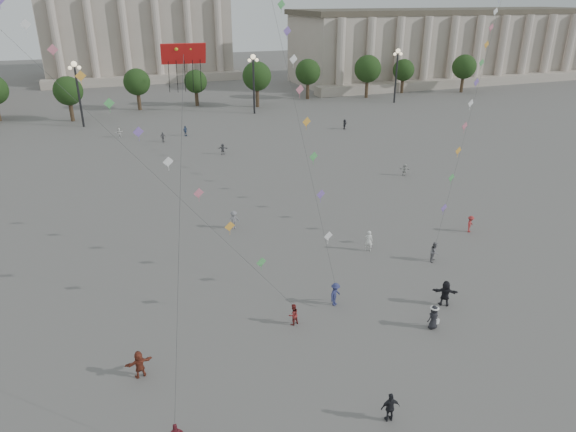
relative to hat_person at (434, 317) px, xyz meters
name	(u,v)px	position (x,y,z in m)	size (l,w,h in m)	color
ground	(356,363)	(-6.37, -1.38, -0.89)	(360.00, 360.00, 0.00)	#53514E
hall_east	(449,45)	(68.63, 92.51, 7.54)	(84.00, 26.22, 17.20)	#A29788
hall_central	(134,20)	(-6.37, 127.84, 13.34)	(48.30, 34.30, 35.50)	#A29788
tree_row	(164,82)	(-6.37, 76.62, 4.50)	(137.12, 5.12, 8.00)	#36271B
lamp_post_mid_west	(77,82)	(-21.37, 68.62, 6.46)	(2.00, 0.90, 10.65)	#262628
lamp_post_mid_east	(253,73)	(8.63, 68.62, 6.46)	(2.00, 0.90, 10.65)	#262628
lamp_post_far_east	(397,66)	(38.63, 68.62, 6.46)	(2.00, 0.90, 10.65)	#262628
person_crowd_0	(185,131)	(-6.40, 56.48, -0.09)	(0.93, 0.39, 1.59)	navy
person_crowd_3	(445,293)	(2.40, 2.06, 0.07)	(1.79, 0.57, 1.93)	black
person_crowd_4	(119,133)	(-16.17, 59.10, -0.14)	(1.38, 0.44, 1.49)	white
person_crowd_6	(234,220)	(-8.27, 19.90, 0.02)	(1.18, 0.68, 1.82)	slate
person_crowd_7	(405,170)	(15.33, 27.79, -0.14)	(1.38, 0.44, 1.49)	beige
person_crowd_8	(470,224)	(12.15, 11.55, -0.08)	(1.04, 0.60, 1.61)	#9F2B2B
person_crowd_9	(345,124)	(19.00, 51.78, -0.08)	(1.50, 0.48, 1.61)	black
person_crowd_12	(223,149)	(-3.33, 44.46, -0.12)	(1.43, 0.45, 1.54)	slate
person_crowd_13	(369,241)	(1.44, 11.48, 0.05)	(0.69, 0.45, 1.88)	white
person_crowd_16	(163,137)	(-10.21, 54.01, -0.13)	(0.89, 0.37, 1.52)	slate
tourist_1	(390,407)	(-6.87, -6.03, -0.02)	(1.01, 0.42, 1.73)	black
tourist_2	(139,364)	(-18.64, 1.94, -0.03)	(1.59, 0.51, 1.72)	brown
kite_flyer_0	(293,314)	(-8.52, 3.64, -0.12)	(0.74, 0.58, 1.53)	maroon
kite_flyer_1	(335,294)	(-4.88, 4.78, -0.01)	(1.13, 0.65, 1.76)	navy
kite_flyer_2	(435,252)	(5.63, 7.90, -0.04)	(0.83, 0.65, 1.70)	slate
hat_person	(434,317)	(0.00, 0.00, 0.00)	(0.91, 0.67, 1.70)	black
dragon_kite	(184,71)	(-14.54, 3.35, 15.96)	(2.62, 4.05, 17.95)	red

